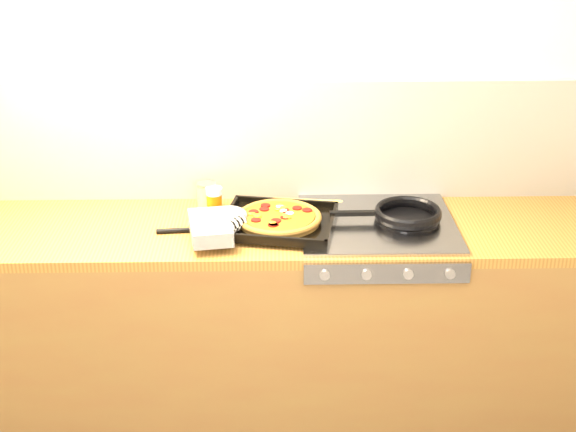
{
  "coord_description": "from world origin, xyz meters",
  "views": [
    {
      "loc": [
        0.04,
        -1.74,
        2.2
      ],
      "look_at": [
        0.1,
        1.08,
        0.95
      ],
      "focal_mm": 50.0,
      "sensor_mm": 36.0,
      "label": 1
    }
  ],
  "objects_px": {
    "frying_pan": "(406,215)",
    "tomato_can": "(207,196)",
    "pizza_on_tray": "(260,220)",
    "juice_glass": "(214,200)"
  },
  "relations": [
    {
      "from": "pizza_on_tray",
      "to": "tomato_can",
      "type": "xyz_separation_m",
      "value": [
        -0.22,
        0.22,
        0.01
      ]
    },
    {
      "from": "pizza_on_tray",
      "to": "juice_glass",
      "type": "relative_size",
      "value": 5.48
    },
    {
      "from": "pizza_on_tray",
      "to": "tomato_can",
      "type": "distance_m",
      "value": 0.31
    },
    {
      "from": "juice_glass",
      "to": "frying_pan",
      "type": "bearing_deg",
      "value": -9.28
    },
    {
      "from": "frying_pan",
      "to": "juice_glass",
      "type": "distance_m",
      "value": 0.77
    },
    {
      "from": "frying_pan",
      "to": "pizza_on_tray",
      "type": "bearing_deg",
      "value": -174.25
    },
    {
      "from": "pizza_on_tray",
      "to": "frying_pan",
      "type": "relative_size",
      "value": 1.34
    },
    {
      "from": "frying_pan",
      "to": "tomato_can",
      "type": "relative_size",
      "value": 3.92
    },
    {
      "from": "frying_pan",
      "to": "juice_glass",
      "type": "relative_size",
      "value": 4.09
    },
    {
      "from": "juice_glass",
      "to": "pizza_on_tray",
      "type": "bearing_deg",
      "value": -44.07
    }
  ]
}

